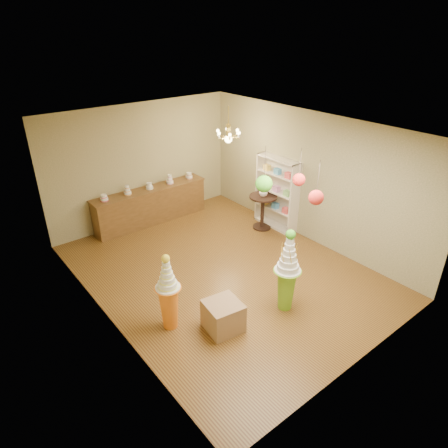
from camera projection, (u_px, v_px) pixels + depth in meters
floor at (223, 271)px, 8.39m from camera, size 6.50×6.50×0.00m
ceiling at (223, 129)px, 7.02m from camera, size 6.50×6.50×0.00m
wall_back at (142, 164)px, 9.97m from camera, size 5.00×0.04×3.00m
wall_front at (371, 284)px, 5.45m from camera, size 5.00×0.04×3.00m
wall_left at (100, 247)px, 6.32m from camera, size 0.04×6.50×3.00m
wall_right at (309, 178)px, 9.10m from camera, size 0.04×6.50×3.00m
pedestal_green at (287, 279)px, 7.05m from camera, size 0.58×0.58×1.61m
pedestal_orange at (169, 300)px, 6.65m from camera, size 0.46×0.46×1.43m
burlap_riser at (223, 316)px, 6.72m from camera, size 0.65×0.65×0.53m
sideboard at (151, 205)px, 10.24m from camera, size 3.04×0.54×1.16m
shelving_unit at (277, 193)px, 9.84m from camera, size 0.33×1.20×1.80m
round_table at (263, 207)px, 9.89m from camera, size 0.78×0.78×0.88m
vase at (263, 192)px, 9.70m from camera, size 0.24×0.24×0.22m
pom_red_left at (316, 197)px, 5.72m from camera, size 0.22×0.22×0.67m
pom_green_mid at (264, 184)px, 6.36m from camera, size 0.28×0.28×0.76m
pom_red_right at (299, 180)px, 6.22m from camera, size 0.20×0.20×0.61m
chandelier at (228, 137)px, 9.21m from camera, size 0.63×0.63×0.85m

